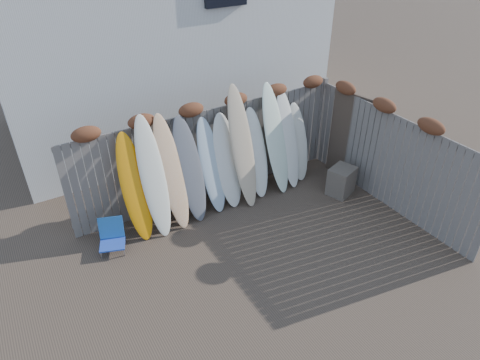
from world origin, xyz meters
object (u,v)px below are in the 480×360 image
beach_chair (112,236)px  wooden_crate (341,181)px  surfboard_0 (135,188)px  lattice_panel (356,140)px

beach_chair → wooden_crate: size_ratio=0.94×
beach_chair → surfboard_0: (0.61, 0.19, 0.75)m
lattice_panel → wooden_crate: bearing=-164.7°
lattice_panel → surfboard_0: surfboard_0 is taller
beach_chair → wooden_crate: bearing=-9.7°
lattice_panel → surfboard_0: bearing=159.1°
surfboard_0 → beach_chair: bearing=-162.5°
wooden_crate → lattice_panel: lattice_panel is taller
beach_chair → lattice_panel: lattice_panel is taller
beach_chair → wooden_crate: 4.94m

